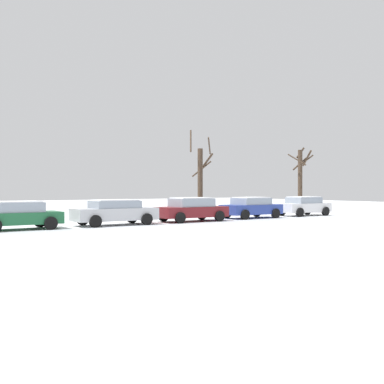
{
  "coord_description": "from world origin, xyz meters",
  "views": [
    {
      "loc": [
        -1.33,
        -15.75,
        2.03
      ],
      "look_at": [
        12.76,
        4.82,
        1.81
      ],
      "focal_mm": 44.4,
      "sensor_mm": 36.0,
      "label": 1
    }
  ],
  "objects_px": {
    "parked_car_maroon": "(192,209)",
    "parked_car_white": "(304,206)",
    "parked_car_green": "(19,215)",
    "parked_car_blue": "(251,207)",
    "parked_car_silver": "(115,212)"
  },
  "relations": [
    {
      "from": "parked_car_maroon",
      "to": "parked_car_white",
      "type": "bearing_deg",
      "value": 1.6
    },
    {
      "from": "parked_car_green",
      "to": "parked_car_blue",
      "type": "height_order",
      "value": "parked_car_blue"
    },
    {
      "from": "parked_car_blue",
      "to": "parked_car_white",
      "type": "distance_m",
      "value": 5.05
    },
    {
      "from": "parked_car_blue",
      "to": "parked_car_white",
      "type": "xyz_separation_m",
      "value": [
        5.05,
        -0.03,
        -0.01
      ]
    },
    {
      "from": "parked_car_blue",
      "to": "parked_car_white",
      "type": "relative_size",
      "value": 1.0
    },
    {
      "from": "parked_car_blue",
      "to": "parked_car_white",
      "type": "bearing_deg",
      "value": -0.32
    },
    {
      "from": "parked_car_white",
      "to": "parked_car_silver",
      "type": "bearing_deg",
      "value": -178.96
    },
    {
      "from": "parked_car_silver",
      "to": "parked_car_white",
      "type": "relative_size",
      "value": 1.11
    },
    {
      "from": "parked_car_blue",
      "to": "parked_car_green",
      "type": "bearing_deg",
      "value": -179.11
    },
    {
      "from": "parked_car_silver",
      "to": "parked_car_blue",
      "type": "relative_size",
      "value": 1.11
    },
    {
      "from": "parked_car_green",
      "to": "parked_car_silver",
      "type": "distance_m",
      "value": 5.05
    },
    {
      "from": "parked_car_green",
      "to": "parked_car_maroon",
      "type": "distance_m",
      "value": 10.09
    },
    {
      "from": "parked_car_maroon",
      "to": "parked_car_blue",
      "type": "height_order",
      "value": "parked_car_maroon"
    },
    {
      "from": "parked_car_blue",
      "to": "parked_car_white",
      "type": "height_order",
      "value": "parked_car_blue"
    },
    {
      "from": "parked_car_white",
      "to": "parked_car_maroon",
      "type": "bearing_deg",
      "value": -178.4
    }
  ]
}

